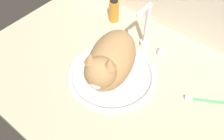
{
  "coord_description": "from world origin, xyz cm",
  "views": [
    {
      "loc": [
        38.04,
        -48.88,
        81.12
      ],
      "look_at": [
        -0.95,
        -0.72,
        7.0
      ],
      "focal_mm": 38.66,
      "sensor_mm": 36.0,
      "label": 1
    }
  ],
  "objects": [
    {
      "name": "countertop",
      "position": [
        0.0,
        0.0,
        1.5
      ],
      "size": [
        122.43,
        80.85,
        3.0
      ],
      "primitive_type": "cube",
      "color": "#CCB793",
      "rests_on": "ground"
    },
    {
      "name": "amber_bottle",
      "position": [
        -23.23,
        28.42,
        9.09
      ],
      "size": [
        5.0,
        5.0,
        12.89
      ],
      "color": "#C67A23",
      "rests_on": "countertop"
    },
    {
      "name": "faucet",
      "position": [
        -0.95,
        22.09,
        11.96
      ],
      "size": [
        20.71,
        10.87,
        23.14
      ],
      "color": "silver",
      "rests_on": "countertop"
    },
    {
      "name": "sink_basin",
      "position": [
        -0.95,
        -0.72,
        4.05
      ],
      "size": [
        36.93,
        36.93,
        2.4
      ],
      "color": "white",
      "rests_on": "countertop"
    },
    {
      "name": "cat",
      "position": [
        -0.16,
        -2.92,
        14.34
      ],
      "size": [
        25.94,
        37.48,
        21.74
      ],
      "color": "tan",
      "rests_on": "sink_basin"
    },
    {
      "name": "toothbrush",
      "position": [
        34.24,
        12.17,
        3.63
      ],
      "size": [
        14.47,
        9.17,
        1.7
      ],
      "color": "#3FB266",
      "rests_on": "countertop"
    }
  ]
}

